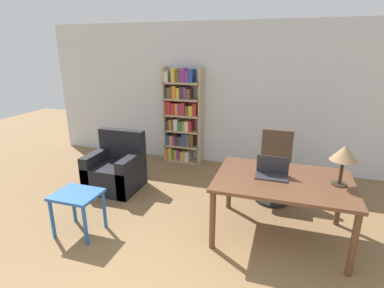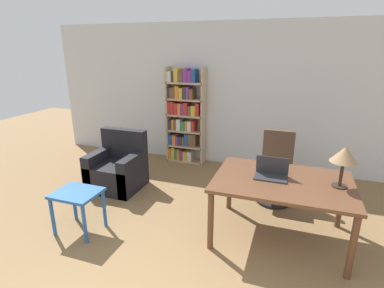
{
  "view_description": "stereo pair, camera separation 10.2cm",
  "coord_description": "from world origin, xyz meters",
  "px_view_note": "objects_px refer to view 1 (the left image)",
  "views": [
    {
      "loc": [
        0.89,
        -1.11,
        2.23
      ],
      "look_at": [
        -0.27,
        2.48,
        1.02
      ],
      "focal_mm": 28.0,
      "sensor_mm": 36.0,
      "label": 1
    },
    {
      "loc": [
        0.99,
        -1.08,
        2.23
      ],
      "look_at": [
        -0.27,
        2.48,
        1.02
      ],
      "focal_mm": 28.0,
      "sensor_mm": 36.0,
      "label": 2
    }
  ],
  "objects_px": {
    "armchair": "(116,170)",
    "table_lamp": "(344,154)",
    "office_chair": "(275,170)",
    "bookshelf": "(181,117)",
    "desk": "(283,185)",
    "laptop": "(272,172)",
    "side_table_blue": "(77,201)"
  },
  "relations": [
    {
      "from": "desk",
      "to": "side_table_blue",
      "type": "bearing_deg",
      "value": -163.64
    },
    {
      "from": "side_table_blue",
      "to": "bookshelf",
      "type": "distance_m",
      "value": 2.83
    },
    {
      "from": "laptop",
      "to": "bookshelf",
      "type": "bearing_deg",
      "value": 132.81
    },
    {
      "from": "desk",
      "to": "side_table_blue",
      "type": "height_order",
      "value": "desk"
    },
    {
      "from": "desk",
      "to": "laptop",
      "type": "bearing_deg",
      "value": 166.05
    },
    {
      "from": "armchair",
      "to": "table_lamp",
      "type": "bearing_deg",
      "value": -9.42
    },
    {
      "from": "armchair",
      "to": "bookshelf",
      "type": "relative_size",
      "value": 0.5
    },
    {
      "from": "table_lamp",
      "to": "bookshelf",
      "type": "relative_size",
      "value": 0.24
    },
    {
      "from": "desk",
      "to": "table_lamp",
      "type": "xyz_separation_m",
      "value": [
        0.6,
        0.03,
        0.45
      ]
    },
    {
      "from": "desk",
      "to": "office_chair",
      "type": "distance_m",
      "value": 1.01
    },
    {
      "from": "table_lamp",
      "to": "office_chair",
      "type": "relative_size",
      "value": 0.43
    },
    {
      "from": "desk",
      "to": "bookshelf",
      "type": "relative_size",
      "value": 0.83
    },
    {
      "from": "desk",
      "to": "side_table_blue",
      "type": "relative_size",
      "value": 2.88
    },
    {
      "from": "laptop",
      "to": "table_lamp",
      "type": "relative_size",
      "value": 0.82
    },
    {
      "from": "desk",
      "to": "bookshelf",
      "type": "bearing_deg",
      "value": 134.34
    },
    {
      "from": "office_chair",
      "to": "bookshelf",
      "type": "relative_size",
      "value": 0.56
    },
    {
      "from": "side_table_blue",
      "to": "bookshelf",
      "type": "xyz_separation_m",
      "value": [
        0.36,
        2.76,
        0.48
      ]
    },
    {
      "from": "office_chair",
      "to": "side_table_blue",
      "type": "bearing_deg",
      "value": -143.2
    },
    {
      "from": "table_lamp",
      "to": "office_chair",
      "type": "distance_m",
      "value": 1.37
    },
    {
      "from": "desk",
      "to": "laptop",
      "type": "height_order",
      "value": "laptop"
    },
    {
      "from": "side_table_blue",
      "to": "bookshelf",
      "type": "bearing_deg",
      "value": 82.53
    },
    {
      "from": "desk",
      "to": "office_chair",
      "type": "bearing_deg",
      "value": 97.54
    },
    {
      "from": "armchair",
      "to": "laptop",
      "type": "bearing_deg",
      "value": -11.99
    },
    {
      "from": "office_chair",
      "to": "side_table_blue",
      "type": "relative_size",
      "value": 1.96
    },
    {
      "from": "laptop",
      "to": "armchair",
      "type": "height_order",
      "value": "laptop"
    },
    {
      "from": "office_chair",
      "to": "table_lamp",
      "type": "bearing_deg",
      "value": -52.6
    },
    {
      "from": "laptop",
      "to": "side_table_blue",
      "type": "height_order",
      "value": "laptop"
    },
    {
      "from": "table_lamp",
      "to": "armchair",
      "type": "bearing_deg",
      "value": 170.58
    },
    {
      "from": "office_chair",
      "to": "side_table_blue",
      "type": "distance_m",
      "value": 2.81
    },
    {
      "from": "table_lamp",
      "to": "office_chair",
      "type": "xyz_separation_m",
      "value": [
        -0.73,
        0.96,
        -0.65
      ]
    },
    {
      "from": "desk",
      "to": "laptop",
      "type": "relative_size",
      "value": 4.14
    },
    {
      "from": "office_chair",
      "to": "armchair",
      "type": "relative_size",
      "value": 1.14
    }
  ]
}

